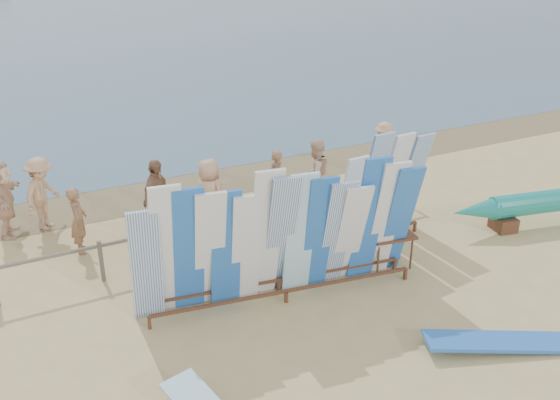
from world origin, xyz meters
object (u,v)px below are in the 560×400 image
side_surfboard_rack (382,190)px  beach_chair_left (248,224)px  main_surfboard_rack (283,239)px  beachgoer_3 (42,194)px  beachgoer_8 (315,174)px  beachgoer_4 (157,197)px  beachgoer_11 (3,199)px  beachgoer_1 (78,220)px  beachgoer_7 (275,179)px  beach_chair_right (212,228)px  beachgoer_6 (209,195)px  vendor_table (390,249)px  stroller (232,221)px  beachgoer_extra_0 (384,150)px  flat_board_d (501,348)px

side_surfboard_rack → beach_chair_left: bearing=143.2°
main_surfboard_rack → beachgoer_3: bearing=132.6°
beachgoer_8 → beachgoer_4: beachgoer_8 is taller
main_surfboard_rack → beachgoer_8: size_ratio=3.04×
beach_chair_left → beachgoer_11: size_ratio=0.47×
beachgoer_1 → beachgoer_7: (4.99, 0.16, 0.01)m
beach_chair_right → beachgoer_4: (-1.02, 0.87, 0.66)m
beachgoer_6 → vendor_table: bearing=-168.5°
vendor_table → beachgoer_4: bearing=144.7°
beachgoer_1 → vendor_table: bearing=-109.8°
beachgoer_6 → stroller: bearing=177.9°
beachgoer_8 → beachgoer_7: bearing=-39.7°
beach_chair_right → beachgoer_11: beachgoer_11 is taller
beachgoer_3 → main_surfboard_rack: bearing=-105.8°
beachgoer_extra_0 → beachgoer_7: bearing=106.9°
beachgoer_8 → beachgoer_6: bearing=-12.9°
beachgoer_3 → beach_chair_right: bearing=-84.7°
main_surfboard_rack → stroller: (0.15, 2.81, -0.83)m
beachgoer_extra_0 → beachgoer_8: bearing=117.7°
beach_chair_left → flat_board_d: bearing=-59.5°
beachgoer_1 → beachgoer_4: (1.84, 0.15, 0.14)m
beach_chair_left → beachgoer_11: bearing=164.8°
stroller → beachgoer_4: 1.87m
beachgoer_1 → beachgoer_extra_0: bearing=-72.1°
beachgoer_3 → beachgoer_1: (0.52, -1.65, -0.13)m
flat_board_d → beachgoer_8: (0.22, 6.64, 0.92)m
main_surfboard_rack → beachgoer_11: size_ratio=3.02×
side_surfboard_rack → beachgoer_3: (-6.84, 4.22, -0.32)m
beachgoer_4 → beachgoer_11: bearing=111.0°
beach_chair_right → beachgoer_1: beachgoer_1 is taller
side_surfboard_rack → beachgoer_3: bearing=143.3°
vendor_table → beachgoer_6: 4.42m
stroller → beachgoer_11: (-4.64, 2.61, 0.49)m
vendor_table → beachgoer_11: (-7.08, 5.43, 0.51)m
beach_chair_left → beach_chair_right: bearing=176.9°
stroller → side_surfboard_rack: bearing=-10.5°
beach_chair_left → beach_chair_right: beach_chair_left is taller
stroller → beachgoer_4: bearing=160.3°
beach_chair_left → beachgoer_4: beachgoer_4 is taller
beach_chair_right → beachgoer_3: bearing=146.2°
stroller → beachgoer_1: bearing=-178.5°
beachgoer_7 → beachgoer_6: 2.06m
beachgoer_1 → beachgoer_6: 3.00m
flat_board_d → beachgoer_extra_0: (3.14, 7.61, 0.84)m
beach_chair_right → beachgoer_1: size_ratio=0.55×
flat_board_d → beachgoer_4: bearing=52.6°
beach_chair_left → beachgoer_extra_0: beachgoer_extra_0 is taller
side_surfboard_rack → beach_chair_right: 4.04m
side_surfboard_rack → beachgoer_11: (-7.69, 4.24, -0.30)m
main_surfboard_rack → beachgoer_1: bearing=138.3°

